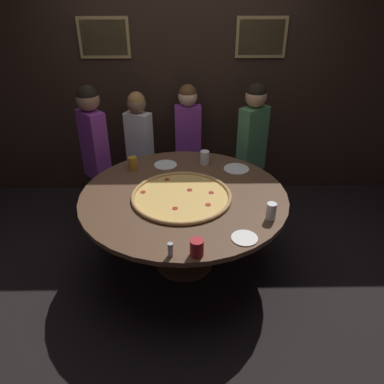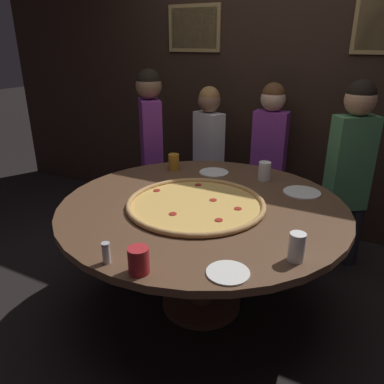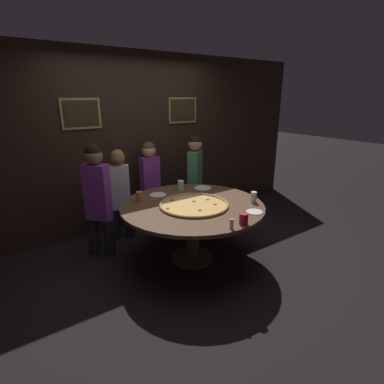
# 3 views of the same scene
# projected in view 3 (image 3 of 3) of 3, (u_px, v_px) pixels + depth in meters

# --- Properties ---
(ground_plane) EXTENTS (24.00, 24.00, 0.00)m
(ground_plane) POSITION_uv_depth(u_px,v_px,m) (192.00, 259.00, 3.81)
(ground_plane) COLOR black
(back_wall) EXTENTS (6.40, 0.08, 2.60)m
(back_wall) POSITION_uv_depth(u_px,v_px,m) (137.00, 142.00, 4.54)
(back_wall) COLOR black
(back_wall) RESTS_ON ground_plane
(dining_table) EXTENTS (1.71, 1.71, 0.74)m
(dining_table) POSITION_uv_depth(u_px,v_px,m) (192.00, 213.00, 3.61)
(dining_table) COLOR brown
(dining_table) RESTS_ON ground_plane
(giant_pizza) EXTENTS (0.82, 0.82, 0.03)m
(giant_pizza) POSITION_uv_depth(u_px,v_px,m) (194.00, 205.00, 3.52)
(giant_pizza) COLOR #EAB75B
(giant_pizza) RESTS_ON dining_table
(drink_cup_near_right) EXTENTS (0.08, 0.08, 0.12)m
(drink_cup_near_right) POSITION_uv_depth(u_px,v_px,m) (139.00, 196.00, 3.66)
(drink_cup_near_right) COLOR #BC7A23
(drink_cup_near_right) RESTS_ON dining_table
(drink_cup_by_shaker) EXTENTS (0.07, 0.07, 0.13)m
(drink_cup_by_shaker) POSITION_uv_depth(u_px,v_px,m) (254.00, 197.00, 3.62)
(drink_cup_by_shaker) COLOR white
(drink_cup_by_shaker) RESTS_ON dining_table
(drink_cup_beside_pizza) EXTENTS (0.09, 0.09, 0.12)m
(drink_cup_beside_pizza) POSITION_uv_depth(u_px,v_px,m) (244.00, 219.00, 3.01)
(drink_cup_beside_pizza) COLOR #B22328
(drink_cup_beside_pizza) RESTS_ON dining_table
(drink_cup_centre_back) EXTENTS (0.08, 0.08, 0.13)m
(drink_cup_centre_back) POSITION_uv_depth(u_px,v_px,m) (181.00, 185.00, 4.11)
(drink_cup_centre_back) COLOR white
(drink_cup_centre_back) RESTS_ON dining_table
(white_plate_far_back) EXTENTS (0.23, 0.23, 0.01)m
(white_plate_far_back) POSITION_uv_depth(u_px,v_px,m) (203.00, 188.00, 4.19)
(white_plate_far_back) COLOR white
(white_plate_far_back) RESTS_ON dining_table
(white_plate_near_front) EXTENTS (0.18, 0.18, 0.01)m
(white_plate_near_front) POSITION_uv_depth(u_px,v_px,m) (255.00, 212.00, 3.33)
(white_plate_near_front) COLOR white
(white_plate_near_front) RESTS_ON dining_table
(white_plate_left_side) EXTENTS (0.21, 0.21, 0.01)m
(white_plate_left_side) POSITION_uv_depth(u_px,v_px,m) (158.00, 195.00, 3.90)
(white_plate_left_side) COLOR white
(white_plate_left_side) RESTS_ON dining_table
(condiment_shaker) EXTENTS (0.04, 0.04, 0.10)m
(condiment_shaker) POSITION_uv_depth(u_px,v_px,m) (231.00, 224.00, 2.91)
(condiment_shaker) COLOR silver
(condiment_shaker) RESTS_ON dining_table
(diner_centre_back) EXTENTS (0.36, 0.31, 1.41)m
(diner_centre_back) POSITION_uv_depth(u_px,v_px,m) (195.00, 174.00, 4.68)
(diner_centre_back) COLOR #232328
(diner_centre_back) RESTS_ON ground_plane
(diner_side_right) EXTENTS (0.34, 0.36, 1.44)m
(diner_side_right) POSITION_uv_depth(u_px,v_px,m) (97.00, 195.00, 3.68)
(diner_side_right) COLOR #232328
(diner_side_right) RESTS_ON ground_plane
(diner_far_right) EXTENTS (0.34, 0.20, 1.34)m
(diner_far_right) POSITION_uv_depth(u_px,v_px,m) (150.00, 180.00, 4.51)
(diner_far_right) COLOR #232328
(diner_far_right) RESTS_ON ground_plane
(diner_side_left) EXTENTS (0.34, 0.24, 1.29)m
(diner_side_left) POSITION_uv_depth(u_px,v_px,m) (120.00, 189.00, 4.16)
(diner_side_left) COLOR #232328
(diner_side_left) RESTS_ON ground_plane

